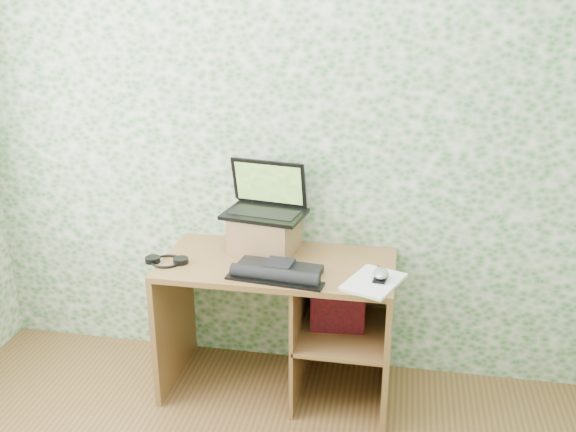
% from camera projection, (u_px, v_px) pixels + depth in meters
% --- Properties ---
extents(wall_back, '(3.50, 0.00, 3.50)m').
position_uv_depth(wall_back, '(289.00, 144.00, 3.39)').
color(wall_back, silver).
rests_on(wall_back, ground).
extents(desk, '(1.20, 0.60, 0.75)m').
position_uv_depth(desk, '(293.00, 307.00, 3.40)').
color(desk, brown).
rests_on(desk, floor).
extents(riser, '(0.37, 0.32, 0.20)m').
position_uv_depth(riser, '(265.00, 233.00, 3.41)').
color(riser, brown).
rests_on(riser, desk).
extents(laptop, '(0.45, 0.35, 0.28)m').
position_uv_depth(laptop, '(266.00, 201.00, 3.40)').
color(laptop, black).
rests_on(laptop, riser).
extents(keyboard, '(0.49, 0.29, 0.07)m').
position_uv_depth(keyboard, '(277.00, 272.00, 3.13)').
color(keyboard, black).
rests_on(keyboard, desk).
extents(headphones, '(0.22, 0.17, 0.03)m').
position_uv_depth(headphones, '(167.00, 261.00, 3.29)').
color(headphones, black).
rests_on(headphones, desk).
extents(notepad, '(0.32, 0.37, 0.01)m').
position_uv_depth(notepad, '(373.00, 282.00, 3.06)').
color(notepad, silver).
rests_on(notepad, desk).
extents(mouse, '(0.09, 0.12, 0.04)m').
position_uv_depth(mouse, '(381.00, 276.00, 3.07)').
color(mouse, '#B8B8BB').
rests_on(mouse, notepad).
extents(pen, '(0.03, 0.14, 0.01)m').
position_uv_depth(pen, '(380.00, 272.00, 3.14)').
color(pen, black).
rests_on(pen, notepad).
extents(red_box, '(0.29, 0.11, 0.33)m').
position_uv_depth(red_box, '(338.00, 301.00, 3.31)').
color(red_box, maroon).
rests_on(red_box, desk).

